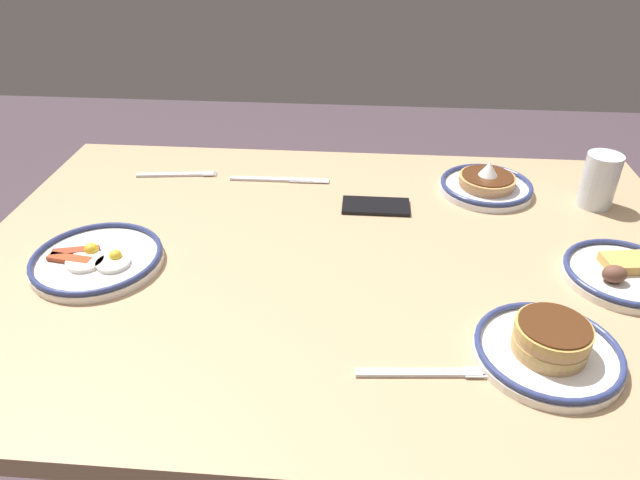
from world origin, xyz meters
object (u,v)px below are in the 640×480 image
Objects in this scene: plate_near_main at (486,184)px; butter_knife at (280,180)px; plate_far_side at (549,347)px; cell_phone at (376,206)px; plate_far_companion at (97,259)px; plate_center_pancakes at (623,273)px; drinking_glass at (599,183)px; fork_near at (422,373)px; fork_far at (177,174)px.

butter_knife is at bearing -1.92° from plate_near_main.
plate_far_side is at bearing 90.65° from plate_near_main.
cell_phone is (0.25, 0.10, -0.01)m from plate_near_main.
plate_center_pancakes is at bearing -178.09° from plate_far_companion.
plate_near_main is 1.00× the size of plate_center_pancakes.
cell_phone reaches higher than butter_knife.
drinking_glass is (-0.22, 0.04, 0.03)m from plate_near_main.
cell_phone is at bearing 21.17° from plate_near_main.
plate_far_side is 0.54m from drinking_glass.
cell_phone is (-0.51, -0.26, -0.01)m from plate_far_companion.
plate_far_companion is 1.02× the size of butter_knife.
plate_near_main reaches higher than plate_far_side.
plate_far_companion is 1.25× the size of fork_near.
fork_near is (0.19, 0.05, -0.02)m from plate_far_side.
plate_far_companion is 0.62m from fork_near.
plate_far_companion is at bearing 52.51° from butter_knife.
plate_far_companion is at bearing -13.36° from plate_far_side.
drinking_glass reaches higher than plate_center_pancakes.
plate_near_main reaches higher than plate_far_companion.
plate_center_pancakes reaches higher than fork_far.
cell_phone is at bearing -152.99° from plate_far_companion.
plate_far_companion reaches higher than fork_near.
plate_near_main is 0.83m from plate_far_companion.
plate_far_side is at bearing -165.34° from fork_near.
plate_near_main is 0.23m from drinking_glass.
plate_near_main is 1.42× the size of cell_phone.
drinking_glass reaches higher than cell_phone.
plate_far_companion is (0.94, 0.03, -0.00)m from plate_center_pancakes.
plate_center_pancakes is 1.77× the size of drinking_glass.
butter_knife is at bearing -4.85° from drinking_glass.
cell_phone is 0.48m from fork_far.
butter_knife is (0.48, -0.55, -0.02)m from plate_far_side.
drinking_glass is 0.94m from fork_far.
drinking_glass reaches higher than plate_far_side.
fork_far is (0.94, -0.07, -0.05)m from drinking_glass.
plate_center_pancakes is at bearing -144.62° from fork_near.
plate_far_side is 0.91m from fork_far.
plate_center_pancakes is at bearing 152.74° from butter_knife.
plate_near_main is 0.53m from plate_far_side.
plate_far_companion reaches higher than fork_far.
drinking_glass is 0.81× the size of cell_phone.
drinking_glass is 0.70m from butter_knife.
butter_knife is (0.22, -0.11, -0.00)m from cell_phone.
plate_center_pancakes is 0.94m from plate_far_companion.
plate_center_pancakes is 0.45m from fork_near.
plate_far_side is 1.50× the size of cell_phone.
plate_far_companion is 0.57m from cell_phone.
plate_far_side reaches higher than plate_center_pancakes.
fork_far is 0.82× the size of butter_knife.
fork_far is at bearing -95.62° from plate_far_companion.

